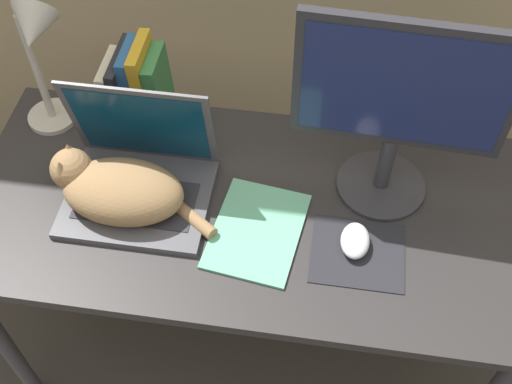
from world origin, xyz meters
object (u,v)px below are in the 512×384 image
laptop (139,176)px  notepad (257,231)px  book_row (136,90)px  desk_lamp (36,49)px  cat (117,189)px  external_monitor (400,106)px  computer_mouse (355,241)px

laptop → notepad: bearing=-15.2°
book_row → desk_lamp: bearing=-165.4°
laptop → notepad: (0.30, -0.08, -0.05)m
cat → desk_lamp: bearing=134.6°
external_monitor → book_row: bearing=168.4°
computer_mouse → cat: bearing=176.5°
book_row → cat: bearing=-85.5°
computer_mouse → notepad: size_ratio=0.34×
cat → computer_mouse: size_ratio=4.15×
external_monitor → desk_lamp: external_monitor is taller
cat → external_monitor: bearing=13.7°
book_row → notepad: 0.48m
laptop → external_monitor: external_monitor is taller
desk_lamp → book_row: bearing=14.6°
cat → book_row: book_row is taller
book_row → notepad: bearing=-40.9°
external_monitor → notepad: external_monitor is taller
computer_mouse → desk_lamp: 0.86m
laptop → external_monitor: 0.62m
laptop → cat: bearing=-125.1°
computer_mouse → book_row: book_row is taller
laptop → computer_mouse: bearing=-9.5°
external_monitor → book_row: (-0.63, 0.13, -0.16)m
external_monitor → desk_lamp: size_ratio=1.22×
notepad → laptop: bearing=164.8°
book_row → desk_lamp: size_ratio=0.64×
external_monitor → notepad: size_ratio=1.68×
cat → notepad: cat is taller
laptop → computer_mouse: size_ratio=3.51×
cat → book_row: (-0.02, 0.28, 0.05)m
book_row → external_monitor: bearing=-11.6°
laptop → notepad: 0.31m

